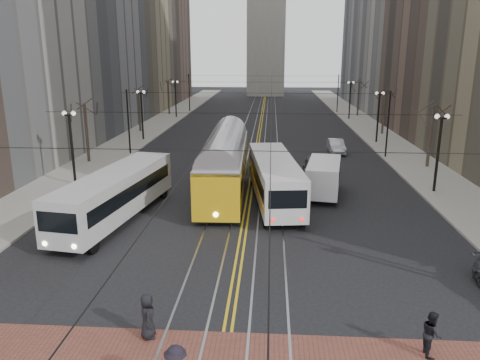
# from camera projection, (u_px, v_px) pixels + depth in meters

# --- Properties ---
(ground) EXTENTS (260.00, 260.00, 0.00)m
(ground) POSITION_uv_depth(u_px,v_px,m) (230.00, 318.00, 18.40)
(ground) COLOR black
(ground) RESTS_ON ground
(sidewalk_left) EXTENTS (5.00, 140.00, 0.15)m
(sidewalk_left) POSITION_uv_depth(u_px,v_px,m) (148.00, 130.00, 62.67)
(sidewalk_left) COLOR gray
(sidewalk_left) RESTS_ON ground
(sidewalk_right) EXTENTS (5.00, 140.00, 0.15)m
(sidewalk_right) POSITION_uv_depth(u_px,v_px,m) (375.00, 133.00, 60.76)
(sidewalk_right) COLOR gray
(sidewalk_right) RESTS_ON ground
(streetcar_rails) EXTENTS (4.80, 130.00, 0.02)m
(streetcar_rails) POSITION_uv_depth(u_px,v_px,m) (259.00, 132.00, 61.73)
(streetcar_rails) COLOR gray
(streetcar_rails) RESTS_ON ground
(centre_lines) EXTENTS (0.42, 130.00, 0.01)m
(centre_lines) POSITION_uv_depth(u_px,v_px,m) (259.00, 132.00, 61.73)
(centre_lines) COLOR gold
(centre_lines) RESTS_ON ground
(building_left_far) EXTENTS (16.00, 20.00, 40.00)m
(building_left_far) POSITION_uv_depth(u_px,v_px,m) (144.00, 4.00, 97.59)
(building_left_far) COLOR brown
(building_left_far) RESTS_ON ground
(building_right_far) EXTENTS (16.00, 20.00, 40.00)m
(building_right_far) POSITION_uv_depth(u_px,v_px,m) (392.00, 2.00, 94.34)
(building_right_far) COLOR slate
(building_right_far) RESTS_ON ground
(lamp_posts) EXTENTS (27.60, 57.20, 5.60)m
(lamp_posts) POSITION_uv_depth(u_px,v_px,m) (255.00, 131.00, 45.35)
(lamp_posts) COLOR black
(lamp_posts) RESTS_ON ground
(street_trees) EXTENTS (31.68, 53.28, 5.60)m
(street_trees) POSITION_uv_depth(u_px,v_px,m) (257.00, 121.00, 51.61)
(street_trees) COLOR #382D23
(street_trees) RESTS_ON ground
(trolley_wires) EXTENTS (25.96, 120.00, 6.60)m
(trolley_wires) POSITION_uv_depth(u_px,v_px,m) (257.00, 113.00, 50.95)
(trolley_wires) COLOR black
(trolley_wires) RESTS_ON ground
(transit_bus) EXTENTS (4.38, 12.46, 3.05)m
(transit_bus) POSITION_uv_depth(u_px,v_px,m) (116.00, 197.00, 28.79)
(transit_bus) COLOR silver
(transit_bus) RESTS_ON ground
(streetcar) EXTENTS (3.25, 15.50, 3.64)m
(streetcar) POSITION_uv_depth(u_px,v_px,m) (225.00, 168.00, 34.67)
(streetcar) COLOR gold
(streetcar) RESTS_ON ground
(rear_bus) EXTENTS (4.00, 12.12, 3.10)m
(rear_bus) POSITION_uv_depth(u_px,v_px,m) (274.00, 181.00, 32.27)
(rear_bus) COLOR silver
(rear_bus) RESTS_ON ground
(cargo_van) EXTENTS (3.09, 6.00, 2.53)m
(cargo_van) POSITION_uv_depth(u_px,v_px,m) (324.00, 179.00, 33.86)
(cargo_van) COLOR silver
(cargo_van) RESTS_ON ground
(sedan_grey) EXTENTS (2.42, 5.11, 1.69)m
(sedan_grey) POSITION_uv_depth(u_px,v_px,m) (315.00, 167.00, 39.03)
(sedan_grey) COLOR #3A3C41
(sedan_grey) RESTS_ON ground
(sedan_silver) EXTENTS (1.60, 4.32, 1.41)m
(sedan_silver) POSITION_uv_depth(u_px,v_px,m) (336.00, 146.00, 48.74)
(sedan_silver) COLOR #B2B5BA
(sedan_silver) RESTS_ON ground
(pedestrian_a) EXTENTS (0.77, 0.96, 1.72)m
(pedestrian_a) POSITION_uv_depth(u_px,v_px,m) (148.00, 316.00, 16.91)
(pedestrian_a) COLOR black
(pedestrian_a) RESTS_ON crosswalk_band
(pedestrian_c) EXTENTS (0.64, 0.81, 1.62)m
(pedestrian_c) POSITION_uv_depth(u_px,v_px,m) (431.00, 333.00, 15.96)
(pedestrian_c) COLOR black
(pedestrian_c) RESTS_ON crosswalk_band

